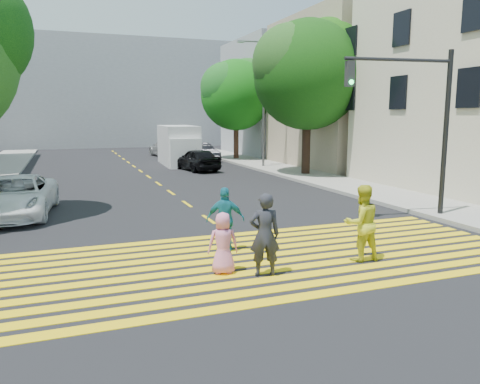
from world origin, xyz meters
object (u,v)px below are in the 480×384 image
pedestrian_man (265,235)px  dark_car_parked (201,152)px  tree_right_near (309,69)px  tree_right_far (237,91)px  pedestrian_child (223,243)px  traffic_signal (419,111)px  pedestrian_woman (362,223)px  white_sedan (16,196)px  silver_car (167,148)px  pedestrian_extra (225,220)px  dark_car_near (197,159)px  white_van (179,146)px

pedestrian_man → dark_car_parked: bearing=-89.9°
tree_right_near → tree_right_far: tree_right_near is taller
pedestrian_man → tree_right_near: bearing=-108.6°
pedestrian_child → traffic_signal: bearing=-148.1°
pedestrian_woman → white_sedan: (-8.25, 8.45, -0.22)m
tree_right_near → silver_car: bearing=107.3°
pedestrian_extra → dark_car_near: bearing=-83.3°
tree_right_far → white_sedan: 22.84m
tree_right_near → dark_car_parked: size_ratio=2.10×
pedestrian_extra → tree_right_far: bearing=-91.0°
dark_car_near → traffic_signal: traffic_signal is taller
pedestrian_extra → dark_car_parked: 24.48m
pedestrian_man → silver_car: bearing=-84.9°
dark_car_near → pedestrian_man: bearing=69.7°
pedestrian_extra → white_sedan: size_ratio=0.33×
tree_right_near → tree_right_far: (-0.40, 10.73, -0.71)m
tree_right_far → pedestrian_child: (-9.60, -25.27, -4.66)m
tree_right_near → pedestrian_extra: bearing=-126.0°
white_sedan → silver_car: size_ratio=0.99×
tree_right_far → pedestrian_woman: (-6.19, -25.53, -4.42)m
pedestrian_man → pedestrian_child: bearing=-16.3°
pedestrian_man → traffic_signal: (7.00, 3.45, 2.70)m
tree_right_far → pedestrian_man: 27.54m
pedestrian_man → traffic_signal: 8.26m
pedestrian_man → dark_car_parked: pedestrian_man is taller
silver_car → white_van: 7.24m
tree_right_near → pedestrian_extra: (-9.40, -12.92, -5.23)m
white_sedan → pedestrian_child: bearing=-53.6°
tree_right_near → tree_right_far: 10.76m
pedestrian_man → pedestrian_woman: 2.62m
silver_car → white_van: white_van is taller
pedestrian_man → pedestrian_child: 0.94m
silver_car → pedestrian_extra: bearing=76.3°
pedestrian_extra → silver_car: bearing=-79.0°
pedestrian_child → white_sedan: size_ratio=0.27×
pedestrian_man → pedestrian_woman: pedestrian_woman is taller
dark_car_parked → white_van: size_ratio=0.71×
white_sedan → white_van: bearing=64.1°
dark_car_near → silver_car: (0.33, 11.09, 0.03)m
pedestrian_man → pedestrian_extra: size_ratio=1.10×
tree_right_near → pedestrian_child: tree_right_near is taller
tree_right_near → silver_car: size_ratio=1.76×
tree_right_far → white_van: (-5.14, -2.03, -4.03)m
pedestrian_man → pedestrian_child: size_ratio=1.33×
pedestrian_man → pedestrian_woman: (2.61, 0.19, 0.01)m
tree_right_near → silver_car: 17.47m
tree_right_near → traffic_signal: 12.00m
tree_right_near → pedestrian_man: (-9.20, -14.99, -5.14)m
tree_right_far → white_van: size_ratio=1.32×
silver_car → traffic_signal: (2.74, -27.43, 2.88)m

